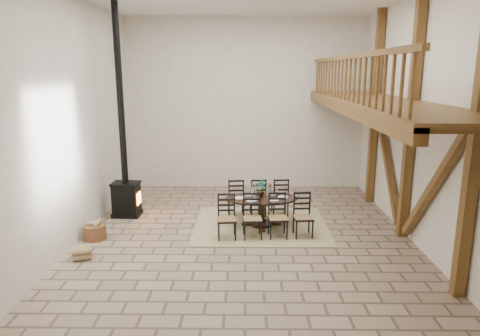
{
  "coord_description": "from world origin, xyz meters",
  "views": [
    {
      "loc": [
        -0.0,
        -8.74,
        3.5
      ],
      "look_at": [
        -0.12,
        0.4,
        1.4
      ],
      "focal_mm": 32.0,
      "sensor_mm": 36.0,
      "label": 1
    }
  ],
  "objects_px": {
    "wood_stove": "(125,171)",
    "log_basket": "(95,231)",
    "dining_table": "(262,212)",
    "log_stack": "(82,253)"
  },
  "relations": [
    {
      "from": "wood_stove",
      "to": "log_stack",
      "type": "height_order",
      "value": "wood_stove"
    },
    {
      "from": "dining_table",
      "to": "log_basket",
      "type": "relative_size",
      "value": 4.32
    },
    {
      "from": "dining_table",
      "to": "wood_stove",
      "type": "bearing_deg",
      "value": 162.76
    },
    {
      "from": "dining_table",
      "to": "wood_stove",
      "type": "xyz_separation_m",
      "value": [
        -3.27,
        0.74,
        0.77
      ]
    },
    {
      "from": "dining_table",
      "to": "wood_stove",
      "type": "height_order",
      "value": "wood_stove"
    },
    {
      "from": "log_basket",
      "to": "dining_table",
      "type": "bearing_deg",
      "value": 11.96
    },
    {
      "from": "wood_stove",
      "to": "log_basket",
      "type": "height_order",
      "value": "wood_stove"
    },
    {
      "from": "log_basket",
      "to": "wood_stove",
      "type": "bearing_deg",
      "value": 79.19
    },
    {
      "from": "log_stack",
      "to": "log_basket",
      "type": "bearing_deg",
      "value": 95.38
    },
    {
      "from": "log_stack",
      "to": "dining_table",
      "type": "bearing_deg",
      "value": 26.12
    }
  ]
}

